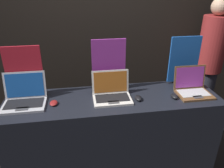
{
  "coord_description": "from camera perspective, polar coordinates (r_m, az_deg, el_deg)",
  "views": [
    {
      "loc": [
        -0.3,
        -1.52,
        1.92
      ],
      "look_at": [
        -0.01,
        0.29,
        1.05
      ],
      "focal_mm": 35.0,
      "sensor_mm": 36.0,
      "label": 1
    }
  ],
  "objects": [
    {
      "name": "promo_stand_middle",
      "position": [
        2.16,
        -0.85,
        4.58
      ],
      "size": [
        0.33,
        0.07,
        0.53
      ],
      "color": "black",
      "rests_on": "display_counter"
    },
    {
      "name": "display_counter",
      "position": [
        2.36,
        0.3,
        -13.27
      ],
      "size": [
        2.06,
        0.59,
        0.9
      ],
      "color": "black",
      "rests_on": "ground_plane"
    },
    {
      "name": "promo_stand_back",
      "position": [
        2.45,
        18.23,
        5.61
      ],
      "size": [
        0.33,
        0.07,
        0.51
      ],
      "color": "black",
      "rests_on": "display_counter"
    },
    {
      "name": "mouse_front",
      "position": [
        2.06,
        -14.99,
        -4.82
      ],
      "size": [
        0.07,
        0.1,
        0.03
      ],
      "color": "maroon",
      "rests_on": "display_counter"
    },
    {
      "name": "mouse_middle",
      "position": [
        2.08,
        6.89,
        -3.65
      ],
      "size": [
        0.07,
        0.11,
        0.04
      ],
      "color": "black",
      "rests_on": "display_counter"
    },
    {
      "name": "person_bystander",
      "position": [
        3.16,
        23.89,
        4.54
      ],
      "size": [
        0.33,
        0.33,
        1.75
      ],
      "color": "#282833",
      "rests_on": "ground_plane"
    },
    {
      "name": "mouse_back",
      "position": [
        2.18,
        15.99,
        -3.09
      ],
      "size": [
        0.07,
        0.1,
        0.04
      ],
      "color": "black",
      "rests_on": "display_counter"
    },
    {
      "name": "promo_stand_front",
      "position": [
        2.21,
        -21.88,
        2.69
      ],
      "size": [
        0.34,
        0.07,
        0.5
      ],
      "color": "black",
      "rests_on": "display_counter"
    },
    {
      "name": "laptop_front",
      "position": [
        2.14,
        -21.91,
        -3.24
      ],
      "size": [
        0.38,
        0.31,
        0.27
      ],
      "color": "#B7B7BC",
      "rests_on": "display_counter"
    },
    {
      "name": "laptop_back",
      "position": [
        2.31,
        20.26,
        -0.89
      ],
      "size": [
        0.33,
        0.28,
        0.26
      ],
      "color": "brown",
      "rests_on": "display_counter"
    },
    {
      "name": "wall_back",
      "position": [
        2.97,
        -3.14,
        15.25
      ],
      "size": [
        8.0,
        0.05,
        2.8
      ],
      "color": "black",
      "rests_on": "ground_plane"
    },
    {
      "name": "laptop_middle",
      "position": [
        2.08,
        -0.1,
        -2.25
      ],
      "size": [
        0.36,
        0.27,
        0.25
      ],
      "color": "silver",
      "rests_on": "display_counter"
    }
  ]
}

